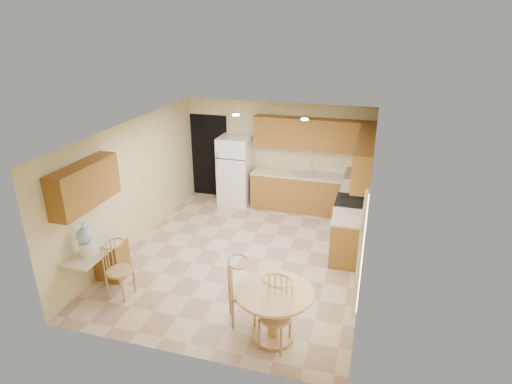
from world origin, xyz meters
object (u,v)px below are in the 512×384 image
(dining_table, at_px, (274,308))
(chair_desk, at_px, (115,267))
(water_crock, at_px, (86,240))
(refrigerator, at_px, (235,171))
(stove, at_px, (350,220))
(chair_table_b, at_px, (274,312))
(chair_table_a, at_px, (240,289))

(dining_table, xyz_separation_m, chair_desk, (-2.68, 0.21, 0.06))
(chair_desk, bearing_deg, dining_table, 89.60)
(chair_desk, bearing_deg, water_crock, -82.90)
(refrigerator, bearing_deg, chair_desk, -98.02)
(chair_desk, xyz_separation_m, water_crock, (-0.45, -0.02, 0.44))
(stove, height_order, chair_desk, stove)
(chair_table_b, height_order, water_crock, water_crock)
(stove, xyz_separation_m, chair_desk, (-3.47, -3.04, 0.12))
(refrigerator, height_order, stove, refrigerator)
(dining_table, relative_size, chair_table_b, 1.06)
(chair_table_b, height_order, chair_desk, chair_table_b)
(chair_table_a, xyz_separation_m, chair_table_b, (0.60, -0.38, -0.01))
(chair_table_b, distance_m, water_crock, 3.23)
(chair_desk, bearing_deg, chair_table_b, 85.00)
(chair_table_b, bearing_deg, water_crock, 2.82)
(refrigerator, xyz_separation_m, stove, (2.88, -1.22, -0.38))
(refrigerator, xyz_separation_m, water_crock, (-1.05, -4.28, 0.18))
(dining_table, height_order, water_crock, water_crock)
(refrigerator, distance_m, chair_desk, 4.31)
(dining_table, bearing_deg, chair_table_a, 164.75)
(chair_table_b, bearing_deg, refrigerator, -55.31)
(stove, bearing_deg, chair_table_b, -102.06)
(refrigerator, relative_size, chair_table_b, 1.63)
(stove, height_order, dining_table, stove)
(chair_table_b, bearing_deg, stove, -91.77)
(chair_table_b, bearing_deg, chair_desk, 1.14)
(stove, relative_size, chair_desk, 1.13)
(refrigerator, bearing_deg, chair_table_b, -65.60)
(refrigerator, bearing_deg, dining_table, -65.04)
(refrigerator, distance_m, water_crock, 4.41)
(chair_desk, distance_m, water_crock, 0.63)
(chair_table_a, bearing_deg, stove, 131.05)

